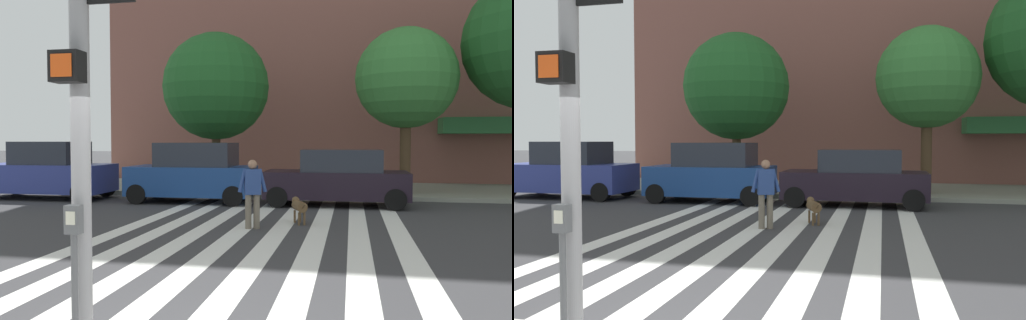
# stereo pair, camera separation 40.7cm
# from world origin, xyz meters

# --- Properties ---
(ground_plane) EXTENTS (160.00, 160.00, 0.00)m
(ground_plane) POSITION_xyz_m (0.00, 6.46, 0.00)
(ground_plane) COLOR #353538
(sidewalk_far) EXTENTS (80.00, 6.00, 0.15)m
(sidewalk_far) POSITION_xyz_m (0.00, 15.92, 0.07)
(sidewalk_far) COLOR gray
(sidewalk_far) RESTS_ON ground_plane
(crosswalk_stripes) EXTENTS (6.75, 12.32, 0.01)m
(crosswalk_stripes) POSITION_xyz_m (0.15, 6.46, 0.00)
(crosswalk_stripes) COLOR silver
(crosswalk_stripes) RESTS_ON ground_plane
(parking_meter_curbside) EXTENTS (0.14, 0.11, 1.36)m
(parking_meter_curbside) POSITION_xyz_m (-0.22, -0.59, 1.03)
(parking_meter_curbside) COLOR #515456
(parking_meter_curbside) RESTS_ON sidewalk_near
(parked_car_near_curb) EXTENTS (4.72, 2.03, 2.06)m
(parked_car_near_curb) POSITION_xyz_m (-8.60, 11.37, 0.96)
(parked_car_near_curb) COLOR navy
(parked_car_near_curb) RESTS_ON ground_plane
(parked_car_behind_first) EXTENTS (4.24, 2.07, 2.02)m
(parked_car_behind_first) POSITION_xyz_m (-3.04, 11.37, 0.98)
(parked_car_behind_first) COLOR navy
(parked_car_behind_first) RESTS_ON ground_plane
(parked_car_third_in_line) EXTENTS (4.53, 1.97, 1.81)m
(parked_car_third_in_line) POSITION_xyz_m (1.80, 11.37, 0.88)
(parked_car_third_in_line) COLOR black
(parked_car_third_in_line) RESTS_ON ground_plane
(street_tree_nearest) EXTENTS (4.23, 4.23, 6.21)m
(street_tree_nearest) POSITION_xyz_m (-3.07, 14.29, 4.23)
(street_tree_nearest) COLOR #4C3823
(street_tree_nearest) RESTS_ON sidewalk_far
(street_tree_middle) EXTENTS (3.72, 3.72, 6.11)m
(street_tree_middle) POSITION_xyz_m (4.19, 14.31, 4.38)
(street_tree_middle) COLOR #4C3823
(street_tree_middle) RESTS_ON sidewalk_far
(pedestrian_dog_walker) EXTENTS (0.69, 0.36, 1.64)m
(pedestrian_dog_walker) POSITION_xyz_m (-0.06, 6.74, 0.93)
(pedestrian_dog_walker) COLOR #6B6051
(pedestrian_dog_walker) RESTS_ON ground_plane
(dog_on_leash) EXTENTS (0.49, 0.95, 0.65)m
(dog_on_leash) POSITION_xyz_m (0.94, 7.69, 0.44)
(dog_on_leash) COLOR brown
(dog_on_leash) RESTS_ON ground_plane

